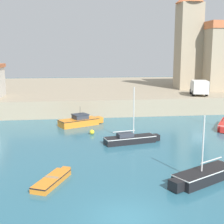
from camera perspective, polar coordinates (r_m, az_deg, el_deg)
ground_plane at (r=16.87m, az=2.56°, el=-18.95°), size 200.00×200.00×0.00m
quay_seawall at (r=60.64m, az=-4.97°, el=3.75°), size 120.00×40.00×2.35m
dinghy_orange_0 at (r=21.18m, az=-10.82°, el=-12.07°), size 2.51×4.05×0.48m
sailboat_black_1 at (r=21.85m, az=16.37°, el=-11.04°), size 5.40×3.60×4.48m
sailboat_black_2 at (r=29.66m, az=3.43°, el=-4.90°), size 5.58×2.35×5.32m
motorboat_orange_3 at (r=37.01m, az=-5.85°, el=-1.66°), size 5.51×3.70×2.26m
mooring_buoy at (r=32.83m, az=-3.68°, el=-3.67°), size 0.51×0.51×0.51m
church at (r=59.70m, az=18.32°, el=10.06°), size 14.06×15.08×16.27m
truck_on_quay at (r=47.33m, az=15.64°, el=4.42°), size 3.03×4.67×2.20m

